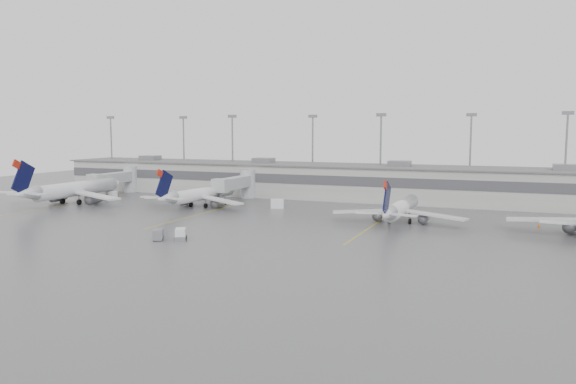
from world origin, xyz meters
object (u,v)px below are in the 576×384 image
at_px(jet_far_left, 72,189).
at_px(jet_mid_right, 400,208).
at_px(jet_mid_left, 199,194).
at_px(baggage_tug, 181,236).

xyz_separation_m(jet_far_left, jet_mid_right, (73.36, 2.12, -0.67)).
distance_m(jet_mid_left, jet_mid_right, 44.26).
relative_size(jet_mid_left, baggage_tug, 8.69).
height_order(jet_far_left, jet_mid_left, jet_far_left).
height_order(jet_far_left, jet_mid_right, jet_far_left).
bearing_deg(jet_mid_right, jet_mid_left, 175.30).
distance_m(jet_mid_right, baggage_tug, 39.81).
bearing_deg(baggage_tug, jet_far_left, 121.38).
xyz_separation_m(jet_mid_left, jet_mid_right, (44.07, -4.12, -0.11)).
xyz_separation_m(jet_far_left, jet_mid_left, (29.29, 6.24, -0.55)).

